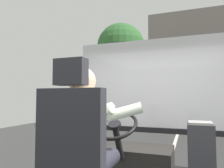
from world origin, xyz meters
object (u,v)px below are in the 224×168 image
at_px(driver_seat, 77,167).
at_px(bus_driver, 85,136).
at_px(fare_box, 201,165).
at_px(steering_console, 128,161).

height_order(driver_seat, bus_driver, driver_seat).
height_order(driver_seat, fare_box, driver_seat).
height_order(bus_driver, steering_console, bus_driver).
relative_size(steering_console, fare_box, 1.38).
relative_size(driver_seat, steering_console, 1.17).
bearing_deg(steering_console, fare_box, -29.29).
distance_m(bus_driver, fare_box, 1.15).
relative_size(driver_seat, fare_box, 1.62).
xyz_separation_m(bus_driver, steering_console, (-0.00, 1.17, -0.51)).
relative_size(bus_driver, steering_console, 0.75).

